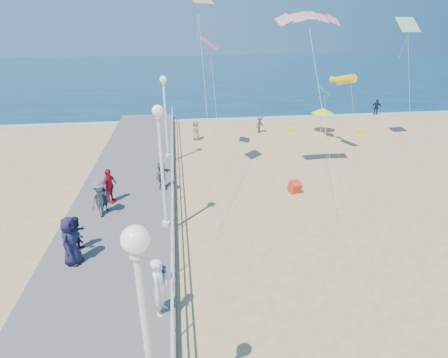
{
  "coord_description": "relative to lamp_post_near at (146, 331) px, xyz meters",
  "views": [
    {
      "loc": [
        -4.63,
        -13.58,
        8.4
      ],
      "look_at": [
        -2.5,
        2.0,
        1.6
      ],
      "focal_mm": 28.0,
      "sensor_mm": 36.0,
      "label": 1
    }
  ],
  "objects": [
    {
      "name": "spectator_5",
      "position": [
        -0.25,
        13.01,
        -2.5
      ],
      "size": [
        1.04,
        1.45,
        1.51
      ],
      "primitive_type": "imported",
      "rotation": [
        0.0,
        0.0,
        1.09
      ],
      "color": "#5E5F63",
      "rests_on": "boardwalk"
    },
    {
      "name": "beach_walker_b",
      "position": [
        21.4,
        29.25,
        -2.82
      ],
      "size": [
        1.06,
        0.82,
        1.68
      ],
      "primitive_type": "imported",
      "rotation": [
        0.0,
        0.0,
        2.65
      ],
      "color": "#1B1D3D",
      "rests_on": "ground"
    },
    {
      "name": "kite_diamond_green",
      "position": [
        11.96,
        21.11,
        0.37
      ],
      "size": [
        1.17,
        1.3,
        0.66
      ],
      "primitive_type": "cube",
      "rotation": [
        0.63,
        0.0,
        1.28
      ],
      "color": "green"
    },
    {
      "name": "beach_walker_a",
      "position": [
        7.8,
        24.31,
        -2.91
      ],
      "size": [
        1.08,
        1.08,
        1.5
      ],
      "primitive_type": "imported",
      "rotation": [
        0.0,
        0.0,
        0.79
      ],
      "color": "#5D5D63",
      "rests_on": "ground"
    },
    {
      "name": "ocean",
      "position": [
        5.35,
        74.0,
        -3.65
      ],
      "size": [
        160.0,
        90.0,
        0.05
      ],
      "primitive_type": "cube",
      "color": "#0C2F4B",
      "rests_on": "ground"
    },
    {
      "name": "beach_walker_c",
      "position": [
        2.19,
        23.02,
        -2.88
      ],
      "size": [
        0.87,
        0.91,
        1.57
      ],
      "primitive_type": "imported",
      "rotation": [
        0.0,
        0.0,
        -0.87
      ],
      "color": "gray",
      "rests_on": "ground"
    },
    {
      "name": "boardwalk",
      "position": [
        -2.15,
        9.0,
        -3.46
      ],
      "size": [
        5.0,
        44.0,
        0.4
      ],
      "primitive_type": "cube",
      "color": "slate",
      "rests_on": "ground"
    },
    {
      "name": "kite_windsock",
      "position": [
        12.04,
        18.11,
        1.6
      ],
      "size": [
        1.03,
        2.83,
        1.11
      ],
      "primitive_type": "cylinder",
      "rotation": [
        1.36,
        0.0,
        0.17
      ],
      "color": "yellow"
    },
    {
      "name": "kite_diamond_multi",
      "position": [
        16.92,
        19.86,
        4.98
      ],
      "size": [
        1.52,
        1.21,
        0.96
      ],
      "primitive_type": "cube",
      "rotation": [
        0.72,
        0.0,
        0.08
      ],
      "color": "#1A81E4"
    },
    {
      "name": "surf_line",
      "position": [
        5.35,
        29.5,
        -3.63
      ],
      "size": [
        160.0,
        1.2,
        0.04
      ],
      "primitive_type": "cube",
      "color": "silver",
      "rests_on": "ground"
    },
    {
      "name": "spectator_7",
      "position": [
        -3.3,
        7.59,
        -2.53
      ],
      "size": [
        0.79,
        0.87,
        1.46
      ],
      "primitive_type": "imported",
      "rotation": [
        0.0,
        0.0,
        1.15
      ],
      "color": "#1C213E",
      "rests_on": "boardwalk"
    },
    {
      "name": "ground",
      "position": [
        5.35,
        9.0,
        -3.66
      ],
      "size": [
        160.0,
        160.0,
        0.0
      ],
      "primitive_type": "plane",
      "color": "#E1B575",
      "rests_on": "ground"
    },
    {
      "name": "kite_parafoil",
      "position": [
        7.49,
        13.75,
        5.32
      ],
      "size": [
        3.34,
        0.94,
        0.65
      ],
      "primitive_type": null,
      "rotation": [
        0.44,
        0.0,
        0.0
      ],
      "color": "#CC184D"
    },
    {
      "name": "woman_holding_toddler",
      "position": [
        -0.05,
        3.83,
        -2.3
      ],
      "size": [
        0.66,
        0.81,
        1.92
      ],
      "primitive_type": "imported",
      "rotation": [
        0.0,
        0.0,
        1.24
      ],
      "color": "white",
      "rests_on": "boardwalk"
    },
    {
      "name": "lamp_post_far",
      "position": [
        0.0,
        18.0,
        0.0
      ],
      "size": [
        0.44,
        0.44,
        5.32
      ],
      "color": "white",
      "rests_on": "boardwalk"
    },
    {
      "name": "spectator_0",
      "position": [
        -2.88,
        10.7,
        -2.55
      ],
      "size": [
        0.55,
        0.62,
        1.42
      ],
      "primitive_type": "imported",
      "rotation": [
        0.0,
        0.0,
        1.06
      ],
      "color": "#162031",
      "rests_on": "boardwalk"
    },
    {
      "name": "spectator_4",
      "position": [
        -3.32,
        6.74,
        -2.32
      ],
      "size": [
        0.89,
        1.08,
        1.89
      ],
      "primitive_type": "imported",
      "rotation": [
        0.0,
        0.0,
        1.21
      ],
      "color": "#1C1A39",
      "rests_on": "boardwalk"
    },
    {
      "name": "beach_chair_right",
      "position": [
        16.32,
        22.68,
        -3.46
      ],
      "size": [
        0.55,
        0.55,
        0.4
      ],
      "primitive_type": "cube",
      "color": "yellow",
      "rests_on": "ground"
    },
    {
      "name": "spectator_3",
      "position": [
        -2.76,
        11.64,
        -2.37
      ],
      "size": [
        0.86,
        1.12,
        1.78
      ],
      "primitive_type": "imported",
      "rotation": [
        0.0,
        0.0,
        1.1
      ],
      "color": "#B3162D",
      "rests_on": "boardwalk"
    },
    {
      "name": "lamp_post_near",
      "position": [
        0.0,
        0.0,
        0.0
      ],
      "size": [
        0.44,
        0.44,
        5.32
      ],
      "color": "white",
      "rests_on": "boardwalk"
    },
    {
      "name": "toddler_held",
      "position": [
        0.1,
        3.98,
        -2.04
      ],
      "size": [
        0.38,
        0.43,
        0.74
      ],
      "primitive_type": "imported",
      "rotation": [
        0.0,
        0.0,
        1.24
      ],
      "color": "#348DC5",
      "rests_on": "boardwalk"
    },
    {
      "name": "beach_umbrella",
      "position": [
        13.14,
        23.74,
        -1.75
      ],
      "size": [
        1.9,
        1.9,
        2.14
      ],
      "color": "white",
      "rests_on": "ground"
    },
    {
      "name": "kite_diamond_pink",
      "position": [
        3.06,
        19.18,
        3.84
      ],
      "size": [
        1.37,
        1.54,
        0.76
      ],
      "primitive_type": "cube",
      "rotation": [
        0.61,
        0.0,
        1.32
      ],
      "color": "#FF5D62"
    },
    {
      "name": "lamp_post_mid",
      "position": [
        0.0,
        9.0,
        0.0
      ],
      "size": [
        0.44,
        0.44,
        5.32
      ],
      "color": "white",
      "rests_on": "boardwalk"
    },
    {
      "name": "box_kite",
      "position": [
        6.96,
        12.21,
        -3.36
      ],
      "size": [
        0.69,
        0.81,
        0.74
      ],
      "primitive_type": "cube",
      "rotation": [
        0.31,
        0.0,
        0.23
      ],
      "color": "red",
      "rests_on": "ground"
    },
    {
      "name": "railing",
      "position": [
        0.3,
        9.0,
        -2.41
      ],
      "size": [
        0.05,
        42.0,
        0.55
      ],
      "color": "white",
      "rests_on": "boardwalk"
    },
    {
      "name": "beach_chair_left",
      "position": [
        10.66,
        24.11,
        -3.46
      ],
      "size": [
        0.55,
        0.55,
        0.4
      ],
      "primitive_type": "cube",
      "color": "yellow",
      "rests_on": "ground"
    },
    {
      "name": "spectator_2",
      "position": [
        -2.95,
        10.3,
        -2.38
      ],
      "size": [
        1.16,
        1.31,
        1.76
      ],
      "primitive_type": "imported",
      "rotation": [
        0.0,
        0.0,
        1.01
      ],
      "color": "slate",
      "rests_on": "boardwalk"
    }
  ]
}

